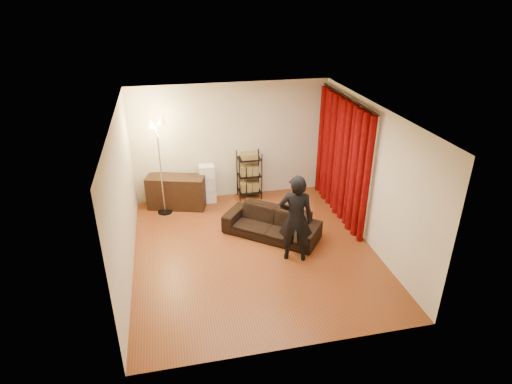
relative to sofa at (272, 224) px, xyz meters
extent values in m
plane|color=brown|center=(-0.45, -0.47, -0.28)|extent=(5.00, 5.00, 0.00)
plane|color=white|center=(-0.45, -0.47, 2.42)|extent=(5.00, 5.00, 0.00)
plane|color=beige|center=(-0.45, 2.03, 1.07)|extent=(5.00, 0.00, 5.00)
plane|color=beige|center=(-0.45, -2.97, 1.07)|extent=(5.00, 0.00, 5.00)
plane|color=beige|center=(-2.70, -0.47, 1.07)|extent=(0.00, 5.00, 5.00)
plane|color=beige|center=(1.80, -0.47, 1.07)|extent=(0.00, 5.00, 5.00)
cylinder|color=black|center=(1.70, 0.66, 2.30)|extent=(0.04, 2.65, 0.04)
imported|color=black|center=(0.00, 0.00, 0.00)|extent=(1.96, 1.77, 0.56)
imported|color=black|center=(0.22, -0.85, 0.56)|extent=(0.71, 0.57, 1.68)
cube|color=black|center=(-1.80, 1.67, 0.10)|extent=(1.37, 0.83, 0.75)
camera|label=1|loc=(-1.88, -7.19, 4.32)|focal=30.00mm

